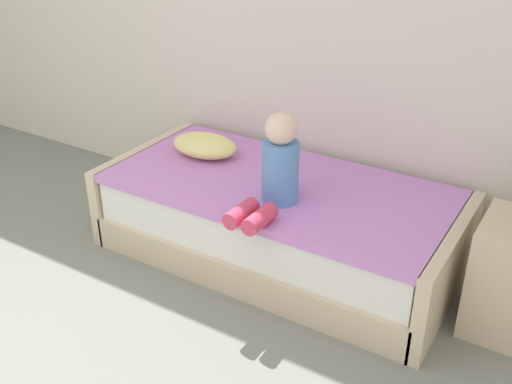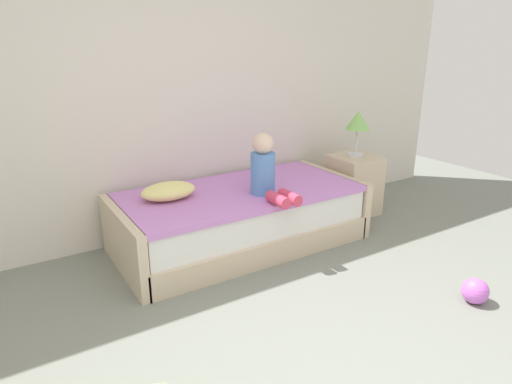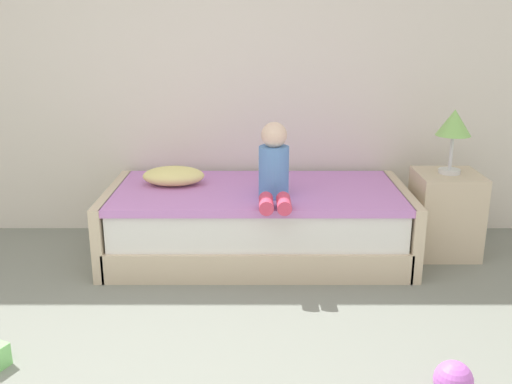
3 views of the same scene
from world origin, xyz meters
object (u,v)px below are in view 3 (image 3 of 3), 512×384
at_px(table_lamp, 452,126).
at_px(toy_ball, 452,380).
at_px(child_figure, 273,168).
at_px(pillow, 172,176).
at_px(nightstand, 444,213).
at_px(bed, 256,223).

distance_m(table_lamp, toy_ball, 1.95).
distance_m(child_figure, pillow, 0.79).
relative_size(pillow, toy_ball, 2.48).
height_order(nightstand, child_figure, child_figure).
bearing_deg(child_figure, bed, 115.52).
bearing_deg(table_lamp, toy_ball, -105.66).
bearing_deg(nightstand, child_figure, -167.72).
height_order(bed, table_lamp, table_lamp).
distance_m(nightstand, table_lamp, 0.64).
xyz_separation_m(nightstand, table_lamp, (0.00, 0.00, 0.64)).
bearing_deg(child_figure, toy_ball, -61.57).
relative_size(table_lamp, toy_ball, 2.54).
relative_size(child_figure, pillow, 1.16).
height_order(table_lamp, pillow, table_lamp).
distance_m(pillow, toy_ball, 2.34).
relative_size(table_lamp, pillow, 1.02).
relative_size(table_lamp, child_figure, 0.88).
bearing_deg(child_figure, table_lamp, 12.28).
bearing_deg(child_figure, pillow, 155.10).
bearing_deg(pillow, table_lamp, -1.71).
relative_size(bed, child_figure, 4.14).
height_order(nightstand, toy_ball, nightstand).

